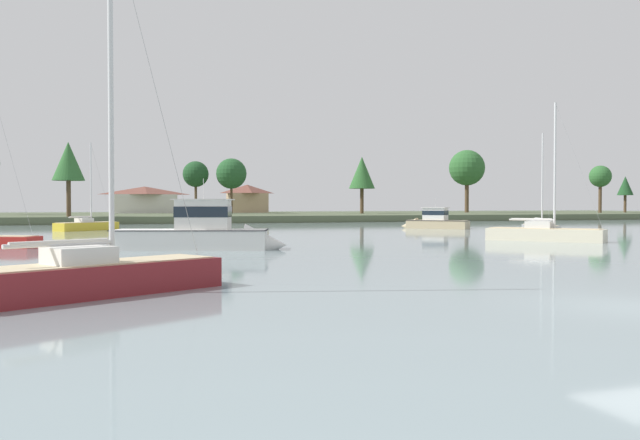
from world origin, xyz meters
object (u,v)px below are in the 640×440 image
at_px(sailboat_maroon, 92,287).
at_px(cruiser_white, 209,238).
at_px(cruiser_sand, 432,224).
at_px(sailboat_yellow, 87,228).
at_px(sailboat_cream, 545,238).
at_px(sailboat_grey, 540,231).

height_order(sailboat_maroon, cruiser_white, sailboat_maroon).
bearing_deg(sailboat_maroon, cruiser_sand, 51.93).
relative_size(cruiser_sand, sailboat_yellow, 0.73).
bearing_deg(cruiser_sand, sailboat_maroon, -128.07).
relative_size(sailboat_yellow, sailboat_cream, 0.90).
bearing_deg(sailboat_yellow, sailboat_grey, -27.40).
xyz_separation_m(cruiser_white, sailboat_cream, (24.74, 1.24, -0.44)).
height_order(cruiser_sand, sailboat_cream, sailboat_cream).
relative_size(sailboat_maroon, sailboat_grey, 1.25).
relative_size(cruiser_sand, cruiser_white, 0.66).
xyz_separation_m(sailboat_maroon, sailboat_grey, (39.00, 30.93, -0.05)).
bearing_deg(sailboat_grey, cruiser_sand, 104.42).
relative_size(sailboat_maroon, sailboat_yellow, 1.27).
bearing_deg(sailboat_cream, sailboat_maroon, -147.26).
distance_m(sailboat_yellow, sailboat_cream, 44.99).
xyz_separation_m(cruiser_white, sailboat_grey, (32.60, 12.15, -0.47)).
bearing_deg(sailboat_cream, cruiser_white, -177.12).
distance_m(cruiser_sand, cruiser_white, 39.15).
height_order(sailboat_maroon, sailboat_cream, sailboat_maroon).
bearing_deg(sailboat_cream, sailboat_yellow, 135.40).
xyz_separation_m(sailboat_maroon, cruiser_white, (6.40, 18.78, 0.42)).
distance_m(sailboat_maroon, cruiser_sand, 57.33).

